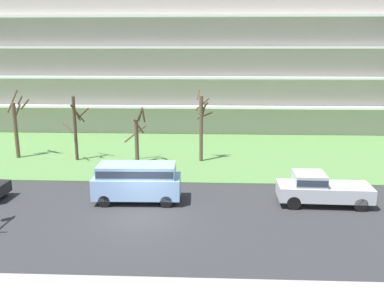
{
  "coord_description": "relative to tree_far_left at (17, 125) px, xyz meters",
  "views": [
    {
      "loc": [
        3.7,
        -20.65,
        9.19
      ],
      "look_at": [
        2.56,
        6.0,
        2.8
      ],
      "focal_mm": 38.18,
      "sensor_mm": 36.0,
      "label": 1
    }
  ],
  "objects": [
    {
      "name": "ground",
      "position": [
        12.29,
        -11.97,
        -2.86
      ],
      "size": [
        160.0,
        160.0,
        0.0
      ],
      "primitive_type": "plane",
      "color": "#2D2D30"
    },
    {
      "name": "grass_lawn_strip",
      "position": [
        12.29,
        2.03,
        -2.82
      ],
      "size": [
        80.0,
        16.0,
        0.08
      ],
      "primitive_type": "cube",
      "color": "#547F42",
      "rests_on": "ground"
    },
    {
      "name": "apartment_building",
      "position": [
        12.29,
        16.44,
        4.73
      ],
      "size": [
        46.78,
        13.77,
        15.17
      ],
      "color": "#B2A899",
      "rests_on": "ground"
    },
    {
      "name": "tree_far_left",
      "position": [
        0.0,
        0.0,
        0.0
      ],
      "size": [
        2.09,
        1.54,
        5.72
      ],
      "color": "brown",
      "rests_on": "ground"
    },
    {
      "name": "tree_left",
      "position": [
        5.18,
        -0.64,
        0.04
      ],
      "size": [
        2.21,
        2.22,
        5.32
      ],
      "color": "#4C3828",
      "rests_on": "ground"
    },
    {
      "name": "tree_center",
      "position": [
        10.29,
        -1.14,
        -0.58
      ],
      "size": [
        1.85,
        1.84,
        4.66
      ],
      "color": "brown",
      "rests_on": "ground"
    },
    {
      "name": "tree_right",
      "position": [
        15.37,
        -0.42,
        0.17
      ],
      "size": [
        1.45,
        1.22,
        5.86
      ],
      "color": "brown",
      "rests_on": "ground"
    },
    {
      "name": "pickup_silver_near_left",
      "position": [
        22.58,
        -9.46,
        -1.84
      ],
      "size": [
        5.46,
        2.16,
        1.95
      ],
      "rotation": [
        0.0,
        0.0,
        3.11
      ],
      "color": "#B7BABF",
      "rests_on": "ground"
    },
    {
      "name": "van_blue_center_right",
      "position": [
        11.69,
        -9.47,
        -1.46
      ],
      "size": [
        5.24,
        2.12,
        2.36
      ],
      "rotation": [
        0.0,
        0.0,
        3.16
      ],
      "color": "#8CB2E0",
      "rests_on": "ground"
    }
  ]
}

